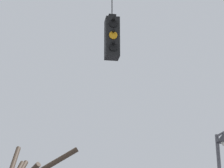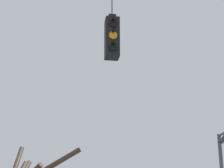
% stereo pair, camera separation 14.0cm
% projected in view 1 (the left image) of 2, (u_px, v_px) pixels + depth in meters
% --- Properties ---
extents(traffic_light_over_intersection, '(0.34, 0.46, 2.72)m').
position_uv_depth(traffic_light_over_intersection, '(112.00, 37.00, 10.63)').
color(traffic_light_over_intersection, black).
extents(street_lamp, '(0.52, 0.89, 4.53)m').
position_uv_depth(street_lamp, '(223.00, 165.00, 13.42)').
color(street_lamp, '#515156').
rests_on(street_lamp, ground_plane).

